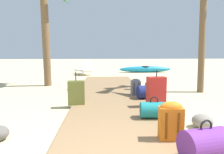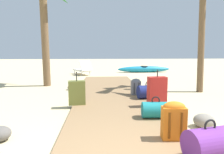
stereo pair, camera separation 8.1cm
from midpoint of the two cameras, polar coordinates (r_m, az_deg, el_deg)
The scene contains 13 objects.
ground_plane at distance 5.33m, azimuth 0.45°, elevation -7.63°, with size 60.00×60.00×0.00m, color #CCB789.
boardwalk at distance 6.17m, azimuth -0.17°, elevation -5.21°, with size 2.07×8.72×0.08m, color olive.
suitcase_olive at distance 5.08m, azimuth -10.03°, elevation -4.24°, with size 0.42×0.26×0.79m.
duffel_bag_navy at distance 5.75m, azimuth 9.47°, elevation -3.99°, with size 0.61×0.42×0.47m.
suitcase_red at distance 4.92m, azimuth 11.72°, elevation -3.95°, with size 0.44×0.25×0.86m.
duffel_bag_teal at distance 4.13m, azimuth 11.24°, elevation -8.78°, with size 0.53×0.33×0.42m.
backpack_orange at distance 3.20m, azimuth 15.83°, elevation -11.10°, with size 0.35×0.23×0.56m.
duffel_bag_purple at distance 2.81m, azimuth 24.20°, elevation -16.33°, with size 0.60×0.49×0.50m.
backpack_grey at distance 6.19m, azimuth 6.16°, elevation -2.50°, with size 0.27×0.24×0.47m.
lounge_chair at distance 12.00m, azimuth -8.16°, elevation 2.15°, with size 1.21×1.63×0.81m.
kayak at distance 13.48m, azimuth 8.53°, elevation 2.14°, with size 3.37×0.69×0.40m.
rock_right_near at distance 4.12m, azimuth 23.31°, elevation -10.93°, with size 0.37×0.37×0.25m, color gray.
rock_left_mid at distance 7.49m, azimuth -11.37°, elevation -2.78°, with size 0.26×0.31×0.18m, color slate.
Camera 2 is at (-0.43, -1.65, 1.36)m, focal length 33.46 mm.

